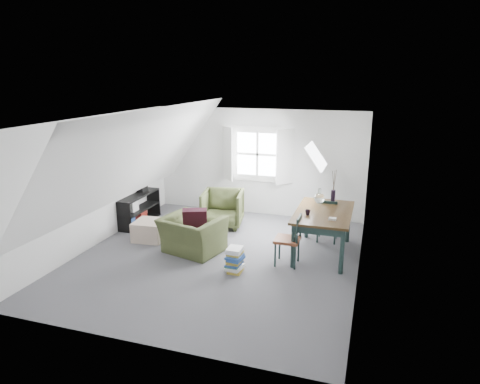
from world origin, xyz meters
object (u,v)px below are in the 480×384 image
(armchair_far, at_px, (223,226))
(dining_table, at_px, (324,217))
(magazine_stack, at_px, (235,260))
(dining_chair_far, at_px, (328,219))
(media_shelf, at_px, (137,211))
(armchair_near, at_px, (193,252))
(dining_chair_near, at_px, (289,239))
(ottoman, at_px, (150,230))

(armchair_far, relative_size, dining_table, 0.53)
(magazine_stack, bearing_deg, dining_chair_far, 54.72)
(media_shelf, bearing_deg, armchair_near, -33.08)
(dining_chair_far, xyz_separation_m, media_shelf, (-4.20, -0.23, -0.16))
(armchair_near, relative_size, media_shelf, 0.81)
(dining_table, height_order, dining_chair_near, dining_chair_near)
(dining_chair_far, bearing_deg, magazine_stack, 72.35)
(dining_table, xyz_separation_m, dining_chair_far, (0.01, 0.66, -0.26))
(armchair_near, height_order, dining_chair_near, dining_chair_near)
(armchair_far, bearing_deg, media_shelf, -176.84)
(armchair_near, relative_size, dining_chair_near, 1.16)
(armchair_far, xyz_separation_m, dining_table, (2.30, -0.88, 0.73))
(armchair_far, height_order, magazine_stack, magazine_stack)
(armchair_near, bearing_deg, dining_table, -149.57)
(armchair_near, relative_size, dining_chair_far, 1.18)
(armchair_near, xyz_separation_m, dining_chair_far, (2.35, 1.33, 0.47))
(dining_chair_near, relative_size, media_shelf, 0.70)
(dining_chair_far, relative_size, dining_chair_near, 0.98)
(armchair_near, height_order, dining_table, dining_table)
(dining_table, distance_m, media_shelf, 4.24)
(ottoman, xyz_separation_m, dining_table, (3.43, 0.34, 0.53))
(armchair_near, relative_size, ottoman, 1.80)
(armchair_near, xyz_separation_m, ottoman, (-1.09, 0.33, 0.20))
(armchair_far, height_order, media_shelf, media_shelf)
(dining_chair_far, relative_size, media_shelf, 0.69)
(ottoman, xyz_separation_m, dining_chair_far, (3.44, 1.00, 0.27))
(armchair_far, relative_size, magazine_stack, 2.08)
(armchair_far, height_order, dining_chair_far, dining_chair_far)
(armchair_near, distance_m, ottoman, 1.15)
(ottoman, distance_m, media_shelf, 1.09)
(media_shelf, relative_size, magazine_stack, 3.08)
(dining_table, bearing_deg, magazine_stack, -137.03)
(dining_table, relative_size, magazine_stack, 3.95)
(dining_table, xyz_separation_m, media_shelf, (-4.19, 0.43, -0.42))
(ottoman, relative_size, dining_chair_far, 0.66)
(ottoman, xyz_separation_m, magazine_stack, (2.11, -0.88, 0.02))
(dining_table, bearing_deg, armchair_near, -163.86)
(dining_chair_near, bearing_deg, dining_chair_far, 176.81)
(dining_chair_near, distance_m, magazine_stack, 1.03)
(armchair_far, bearing_deg, ottoman, -142.89)
(armchair_far, height_order, ottoman, armchair_far)
(armchair_near, xyz_separation_m, dining_table, (2.34, 0.67, 0.73))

